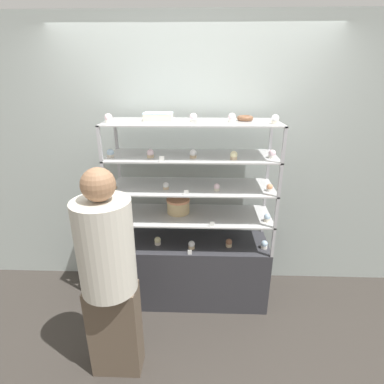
{
  "coord_description": "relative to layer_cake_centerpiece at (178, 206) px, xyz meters",
  "views": [
    {
      "loc": [
        0.08,
        -2.45,
        2.08
      ],
      "look_at": [
        0.0,
        0.0,
        1.13
      ],
      "focal_mm": 28.0,
      "sensor_mm": 36.0,
      "label": 1
    }
  ],
  "objects": [
    {
      "name": "cupcake_4",
      "position": [
        0.78,
        -0.14,
        -0.31
      ],
      "size": [
        0.06,
        0.06,
        0.08
      ],
      "color": "white",
      "rests_on": "display_base"
    },
    {
      "name": "cupcake_2",
      "position": [
        0.13,
        -0.17,
        -0.31
      ],
      "size": [
        0.06,
        0.06,
        0.08
      ],
      "color": "#CCB28C",
      "rests_on": "display_base"
    },
    {
      "name": "cupcake_5",
      "position": [
        -0.53,
        -0.17,
        -0.03
      ],
      "size": [
        0.05,
        0.05,
        0.07
      ],
      "color": "#CCB28C",
      "rests_on": "display_riser_lower"
    },
    {
      "name": "display_riser_lower",
      "position": [
        0.13,
        -0.05,
        -0.08
      ],
      "size": [
        1.41,
        0.48,
        0.28
      ],
      "color": "#B7B7BC",
      "rests_on": "display_base"
    },
    {
      "name": "display_base",
      "position": [
        0.13,
        -0.05,
        -0.66
      ],
      "size": [
        1.41,
        0.48,
        0.63
      ],
      "color": "#333338",
      "rests_on": "ground_plane"
    },
    {
      "name": "cupcake_15",
      "position": [
        0.78,
        -0.12,
        0.52
      ],
      "size": [
        0.06,
        0.06,
        0.07
      ],
      "color": "white",
      "rests_on": "display_riser_upper"
    },
    {
      "name": "cupcake_6",
      "position": [
        0.78,
        -0.16,
        -0.03
      ],
      "size": [
        0.05,
        0.05,
        0.07
      ],
      "color": "beige",
      "rests_on": "display_riser_lower"
    },
    {
      "name": "customer_figure",
      "position": [
        -0.4,
        -0.86,
        -0.13
      ],
      "size": [
        0.37,
        0.37,
        1.59
      ],
      "color": "brown",
      "rests_on": "ground_plane"
    },
    {
      "name": "price_tag_2",
      "position": [
        0.09,
        -0.27,
        0.23
      ],
      "size": [
        0.04,
        0.0,
        0.04
      ],
      "color": "white",
      "rests_on": "display_riser_middle"
    },
    {
      "name": "cupcake_10",
      "position": [
        0.78,
        -0.15,
        0.24
      ],
      "size": [
        0.05,
        0.05,
        0.06
      ],
      "color": "white",
      "rests_on": "display_riser_middle"
    },
    {
      "name": "donut_glazed",
      "position": [
        0.56,
        0.01,
        0.78
      ],
      "size": [
        0.13,
        0.13,
        0.04
      ],
      "color": "brown",
      "rests_on": "display_riser_top"
    },
    {
      "name": "cupcake_3",
      "position": [
        0.47,
        -0.12,
        -0.31
      ],
      "size": [
        0.06,
        0.06,
        0.08
      ],
      "color": "#CCB28C",
      "rests_on": "display_base"
    },
    {
      "name": "layer_cake_centerpiece",
      "position": [
        0.0,
        0.0,
        0.0
      ],
      "size": [
        0.21,
        0.21,
        0.14
      ],
      "color": "#DBBC84",
      "rests_on": "display_riser_lower"
    },
    {
      "name": "cupcake_11",
      "position": [
        -0.53,
        -0.14,
        0.52
      ],
      "size": [
        0.06,
        0.06,
        0.07
      ],
      "color": "beige",
      "rests_on": "display_riser_upper"
    },
    {
      "name": "ground_plane",
      "position": [
        0.13,
        -0.05,
        -0.97
      ],
      "size": [
        20.0,
        20.0,
        0.0
      ],
      "primitive_type": "plane",
      "color": "#38332D"
    },
    {
      "name": "price_tag_1",
      "position": [
        0.3,
        -0.27,
        -0.05
      ],
      "size": [
        0.04,
        0.0,
        0.04
      ],
      "color": "white",
      "rests_on": "display_riser_lower"
    },
    {
      "name": "cupcake_12",
      "position": [
        -0.21,
        -0.14,
        0.52
      ],
      "size": [
        0.06,
        0.06,
        0.07
      ],
      "color": "#CCB28C",
      "rests_on": "display_riser_upper"
    },
    {
      "name": "back_wall",
      "position": [
        0.13,
        0.33,
        0.33
      ],
      "size": [
        8.0,
        0.05,
        2.6
      ],
      "color": "#A8B2AD",
      "rests_on": "ground_plane"
    },
    {
      "name": "cupcake_9",
      "position": [
        0.34,
        -0.15,
        0.24
      ],
      "size": [
        0.05,
        0.05,
        0.06
      ],
      "color": "beige",
      "rests_on": "display_riser_middle"
    },
    {
      "name": "display_riser_middle",
      "position": [
        0.13,
        -0.05,
        0.19
      ],
      "size": [
        1.41,
        0.48,
        0.28
      ],
      "color": "#B7B7BC",
      "rests_on": "display_riser_lower"
    },
    {
      "name": "cupcake_17",
      "position": [
        0.14,
        -0.1,
        0.8
      ],
      "size": [
        0.06,
        0.06,
        0.07
      ],
      "color": "white",
      "rests_on": "display_riser_top"
    },
    {
      "name": "cupcake_1",
      "position": [
        -0.19,
        -0.11,
        -0.31
      ],
      "size": [
        0.06,
        0.06,
        0.08
      ],
      "color": "beige",
      "rests_on": "display_base"
    },
    {
      "name": "cupcake_7",
      "position": [
        -0.53,
        -0.13,
        0.24
      ],
      "size": [
        0.05,
        0.05,
        0.06
      ],
      "color": "#CCB28C",
      "rests_on": "display_riser_middle"
    },
    {
      "name": "cupcake_8",
      "position": [
        -0.09,
        -0.13,
        0.24
      ],
      "size": [
        0.05,
        0.05,
        0.06
      ],
      "color": "#CCB28C",
      "rests_on": "display_riser_middle"
    },
    {
      "name": "cupcake_14",
      "position": [
        0.46,
        -0.18,
        0.52
      ],
      "size": [
        0.06,
        0.06,
        0.07
      ],
      "color": "#CCB28C",
      "rests_on": "display_riser_upper"
    },
    {
      "name": "price_tag_4",
      "position": [
        0.15,
        -0.27,
        0.79
      ],
      "size": [
        0.04,
        0.0,
        0.04
      ],
      "color": "white",
      "rests_on": "display_riser_top"
    },
    {
      "name": "cupcake_16",
      "position": [
        -0.52,
        -0.15,
        0.8
      ],
      "size": [
        0.06,
        0.06,
        0.07
      ],
      "color": "white",
      "rests_on": "display_riser_top"
    },
    {
      "name": "cupcake_13",
      "position": [
        0.14,
        -0.14,
        0.52
      ],
      "size": [
        0.06,
        0.06,
        0.07
      ],
      "color": "#CCB28C",
      "rests_on": "display_riser_upper"
    },
    {
      "name": "sheet_cake_frosted",
      "position": [
        -0.15,
        -0.01,
        0.8
      ],
      "size": [
        0.23,
        0.15,
        0.07
      ],
      "color": "beige",
      "rests_on": "display_riser_top"
    },
    {
      "name": "cupcake_0",
      "position": [
        -0.51,
        -0.17,
        -0.31
      ],
      "size": [
        0.06,
        0.06,
        0.08
      ],
      "color": "beige",
      "rests_on": "display_base"
    },
    {
      "name": "cupcake_18",
      "position": [
        0.44,
        -0.09,
        0.8
      ],
      "size": [
        0.06,
        0.06,
        0.07
      ],
      "color": "white",
      "rests_on": "display_riser_top"
    },
    {
      "name": "display_riser_upper",
      "position": [
        0.13,
        -0.05,
        0.47
      ],
      "size": [
        1.41,
        0.48,
        0.28
      ],
      "color": "#B7B7BC",
      "rests_on": "display_riser_middle"
    },
    {
      "name": "cupcake_19",
      "position": [
        0.76,
        -0.17,
        0.8
      ],
      "size": [
        0.06,
        0.06,
        0.07
      ],
      "color": "beige",
      "rests_on": "display_riser_top"
    },
    {
      "name": "price_tag_3",
      "position": [
        -0.1,
        -0.27,
        0.51
      ],
      "size": [
        0.04,
        0.0,
        0.04
      ],
      "color": "white",
      "rests_on": "display_riser_upper"
    },
    {
      "name": "display_riser_top",
      "position": [
        0.13,
        -0.05,
        0.75
      ],
      "size": [
        1.41,
        0.48,
        0.28
      ],
      "color": "#B7B7BC",
      "rests_on": "display_riser_upper"
    },
    {
      "name": "price_tag_0",
      "position": [
        0.12,
        -0.27,
        -0.32
      ],
      "size": [
        0.04,
        0.0,
        0.04
      ],
      "color": "white",
      "rests_on": "display_base"
    }
  ]
}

